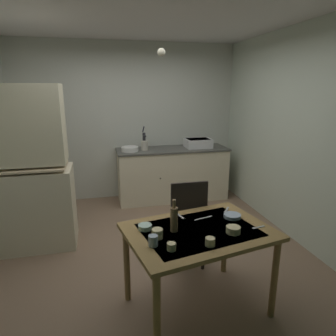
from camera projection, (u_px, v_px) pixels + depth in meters
name	position (u px, v px, depth m)	size (l,w,h in m)	color
ground_plane	(148.00, 247.00, 3.70)	(4.81, 4.81, 0.00)	#856953
wall_back	(128.00, 122.00, 5.19)	(3.85, 0.10, 2.65)	silver
wall_right	(296.00, 135.00, 3.78)	(0.10, 3.91, 2.65)	silver
ceiling_slab	(144.00, 6.00, 2.99)	(3.85, 3.91, 0.10)	silver
hutch_cabinet	(28.00, 175.00, 3.52)	(0.99, 0.56, 1.96)	beige
counter_cabinet	(172.00, 174.00, 5.23)	(1.90, 0.64, 0.90)	beige
sink_basin	(198.00, 143.00, 5.19)	(0.44, 0.34, 0.15)	white
hand_pump	(144.00, 139.00, 5.00)	(0.05, 0.27, 0.39)	#232328
mixing_bowl_counter	(130.00, 149.00, 4.89)	(0.28, 0.28, 0.07)	white
stoneware_crock	(145.00, 146.00, 4.96)	(0.11, 0.11, 0.15)	beige
dining_table	(199.00, 240.00, 2.52)	(1.32, 1.05, 0.76)	olive
chair_far_side	(186.00, 223.00, 3.18)	(0.41, 0.41, 1.01)	#2C221C
serving_bowl_wide	(233.00, 230.00, 2.43)	(0.12, 0.12, 0.05)	beige
soup_bowl_small	(232.00, 216.00, 2.73)	(0.16, 0.16, 0.03)	#9EB2C6
sauce_dish	(145.00, 227.00, 2.50)	(0.12, 0.12, 0.04)	#ADD1C1
teacup_mint	(210.00, 242.00, 2.24)	(0.07, 0.07, 0.06)	beige
teacup_cream	(171.00, 247.00, 2.18)	(0.07, 0.07, 0.06)	beige
mug_tall	(157.00, 234.00, 2.35)	(0.09, 0.09, 0.08)	beige
mug_dark	(153.00, 241.00, 2.23)	(0.07, 0.07, 0.08)	#9EB2C6
glass_bottle	(174.00, 218.00, 2.44)	(0.06, 0.06, 0.28)	olive
table_knife	(203.00, 218.00, 2.71)	(0.19, 0.02, 0.01)	silver
teaspoon_near_bowl	(227.00, 210.00, 2.89)	(0.15, 0.02, 0.01)	beige
teaspoon_by_cup	(258.00, 227.00, 2.53)	(0.12, 0.02, 0.01)	beige
serving_spoon	(180.00, 216.00, 2.76)	(0.14, 0.02, 0.01)	beige
pendant_bulb	(161.00, 52.00, 2.99)	(0.08, 0.08, 0.08)	#F9EFCC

